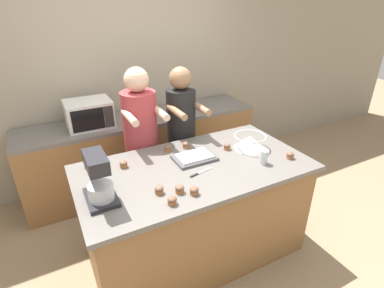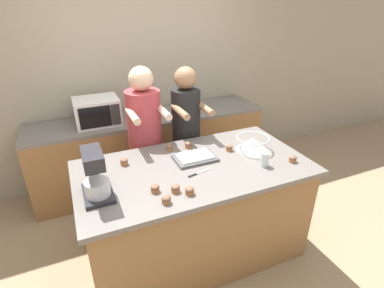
% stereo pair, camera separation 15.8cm
% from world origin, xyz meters
% --- Properties ---
extents(ground_plane, '(16.00, 16.00, 0.00)m').
position_xyz_m(ground_plane, '(0.00, 0.00, 0.00)').
color(ground_plane, '#937A5B').
extents(back_wall, '(10.00, 0.06, 2.70)m').
position_xyz_m(back_wall, '(0.00, 1.67, 1.35)').
color(back_wall, gray).
rests_on(back_wall, ground_plane).
extents(island_counter, '(1.92, 1.01, 0.93)m').
position_xyz_m(island_counter, '(0.00, 0.00, 0.47)').
color(island_counter, olive).
rests_on(island_counter, ground_plane).
extents(back_counter, '(2.80, 0.60, 0.91)m').
position_xyz_m(back_counter, '(0.00, 1.32, 0.46)').
color(back_counter, olive).
rests_on(back_counter, ground_plane).
extents(person_left, '(0.34, 0.50, 1.64)m').
position_xyz_m(person_left, '(-0.23, 0.69, 0.87)').
color(person_left, '#33384C').
rests_on(person_left, ground_plane).
extents(person_right, '(0.31, 0.49, 1.60)m').
position_xyz_m(person_right, '(0.21, 0.69, 0.86)').
color(person_right, '#33384C').
rests_on(person_right, ground_plane).
extents(stand_mixer, '(0.20, 0.30, 0.35)m').
position_xyz_m(stand_mixer, '(-0.79, -0.11, 1.09)').
color(stand_mixer, '#232328').
rests_on(stand_mixer, island_counter).
extents(mixing_bowl, '(0.30, 0.30, 0.13)m').
position_xyz_m(mixing_bowl, '(0.60, 0.06, 1.00)').
color(mixing_bowl, '#BCBCC1').
rests_on(mixing_bowl, island_counter).
extents(baking_tray, '(0.35, 0.24, 0.04)m').
position_xyz_m(baking_tray, '(0.05, 0.10, 0.95)').
color(baking_tray, '#4C4C51').
rests_on(baking_tray, island_counter).
extents(microwave_oven, '(0.47, 0.38, 0.29)m').
position_xyz_m(microwave_oven, '(-0.59, 1.32, 1.06)').
color(microwave_oven, silver).
rests_on(microwave_oven, back_counter).
extents(drinking_glass, '(0.07, 0.07, 0.12)m').
position_xyz_m(drinking_glass, '(0.53, -0.23, 0.99)').
color(drinking_glass, silver).
rests_on(drinking_glass, island_counter).
extents(knife, '(0.22, 0.06, 0.01)m').
position_xyz_m(knife, '(-0.02, -0.12, 0.93)').
color(knife, '#BCBCC1').
rests_on(knife, island_counter).
extents(cupcake_0, '(0.06, 0.06, 0.06)m').
position_xyz_m(cupcake_0, '(-0.19, -0.35, 0.96)').
color(cupcake_0, '#9E6038').
rests_on(cupcake_0, island_counter).
extents(cupcake_1, '(0.06, 0.06, 0.06)m').
position_xyz_m(cupcake_1, '(0.40, 0.13, 0.96)').
color(cupcake_1, '#9E6038').
rests_on(cupcake_1, island_counter).
extents(cupcake_2, '(0.06, 0.06, 0.06)m').
position_xyz_m(cupcake_2, '(-0.09, 0.35, 0.96)').
color(cupcake_2, '#9E6038').
rests_on(cupcake_2, island_counter).
extents(cupcake_3, '(0.06, 0.06, 0.06)m').
position_xyz_m(cupcake_3, '(0.08, 0.33, 0.96)').
color(cupcake_3, '#9E6038').
rests_on(cupcake_3, island_counter).
extents(cupcake_4, '(0.06, 0.06, 0.06)m').
position_xyz_m(cupcake_4, '(-0.38, -0.38, 0.96)').
color(cupcake_4, '#9E6038').
rests_on(cupcake_4, island_counter).
extents(cupcake_5, '(0.06, 0.06, 0.06)m').
position_xyz_m(cupcake_5, '(-0.27, -0.28, 0.96)').
color(cupcake_5, '#9E6038').
rests_on(cupcake_5, island_counter).
extents(cupcake_6, '(0.06, 0.06, 0.06)m').
position_xyz_m(cupcake_6, '(-0.79, 0.37, 0.96)').
color(cupcake_6, '#9E6038').
rests_on(cupcake_6, island_counter).
extents(cupcake_7, '(0.06, 0.06, 0.06)m').
position_xyz_m(cupcake_7, '(0.79, -0.27, 0.96)').
color(cupcake_7, '#9E6038').
rests_on(cupcake_7, island_counter).
extents(cupcake_8, '(0.06, 0.06, 0.06)m').
position_xyz_m(cupcake_8, '(-0.53, 0.25, 0.96)').
color(cupcake_8, '#9E6038').
rests_on(cupcake_8, island_counter).
extents(cupcake_9, '(0.06, 0.06, 0.06)m').
position_xyz_m(cupcake_9, '(-0.41, -0.22, 0.96)').
color(cupcake_9, '#9E6038').
rests_on(cupcake_9, island_counter).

